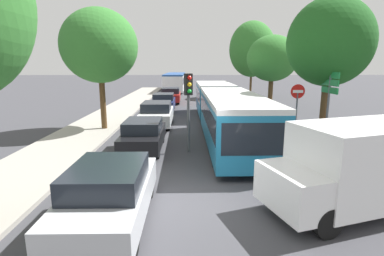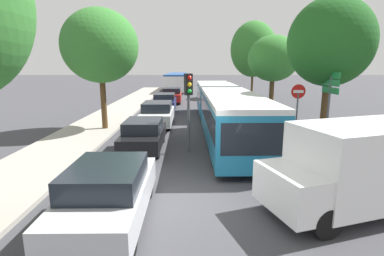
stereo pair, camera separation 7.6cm
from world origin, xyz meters
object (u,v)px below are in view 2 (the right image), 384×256
Objects in this scene: white_van at (365,165)px; tree_right_near at (332,44)px; queued_car_black at (144,135)px; tree_right_mid at (273,59)px; queued_car_navy at (165,102)px; tree_left_mid at (100,46)px; city_bus_rear at (176,81)px; traffic_light at (189,95)px; queued_car_white at (158,114)px; queued_car_red at (172,95)px; direction_sign_post at (330,91)px; tree_right_far at (254,51)px; articulated_bus at (223,106)px; queued_car_silver at (108,193)px; no_entry_sign at (297,103)px.

tree_right_near is at bearing -124.30° from white_van.
queued_car_black is 0.65× the size of tree_right_mid.
queued_car_navy is 9.00m from tree_left_mid.
city_bus_rear is 3.42× the size of traffic_light.
queued_car_black is at bearing -54.71° from tree_left_mid.
queued_car_white is (0.06, 5.33, 0.06)m from queued_car_black.
queued_car_red is (0.13, -13.22, -0.69)m from city_bus_rear.
tree_right_far is (0.85, 21.01, 2.70)m from direction_sign_post.
city_bus_rear is (-3.84, 25.88, 0.05)m from articulated_bus.
queued_car_white is 11.43m from queued_car_red.
tree_right_far reaches higher than queued_car_silver.
tree_left_mid is at bearing -146.35° from tree_right_mid.
queued_car_white is 6.25m from queued_car_navy.
queued_car_red is (0.20, 23.03, 0.01)m from queued_car_silver.
queued_car_navy is at bearing -86.31° from white_van.
tree_left_mid is (-2.87, 4.06, 4.05)m from queued_car_black.
queued_car_white reaches higher than queued_car_navy.
city_bus_rear is 13.24m from queued_car_red.
articulated_bus is 7.65m from tree_left_mid.
queued_car_white is at bearing -179.38° from city_bus_rear.
direction_sign_post is at bearing -85.75° from queued_car_black.
white_van is 1.57× the size of traffic_light.
no_entry_sign is at bearing -164.79° from city_bus_rear.
tree_right_far is (12.20, 17.61, 0.52)m from tree_left_mid.
queued_car_silver is 29.78m from tree_right_far.
tree_right_near is at bearing -47.42° from queued_car_silver.
traffic_light is at bearing 5.19° from direction_sign_post.
articulated_bus is 1.92× the size of tree_right_far.
queued_car_silver is 17.87m from queued_car_navy.
tree_right_far is at bearing -112.95° from white_van.
traffic_light is 0.40× the size of tree_right_far.
tree_left_mid is (-9.46, 9.74, 3.51)m from white_van.
queued_car_red is 0.62× the size of tree_right_near.
articulated_bus is 10.11m from white_van.
white_van is at bearing -164.50° from queued_car_red.
direction_sign_post is (8.48, 0.66, 1.87)m from queued_car_black.
queued_car_black is 6.41m from tree_left_mid.
no_entry_sign reaches higher than articulated_bus.
tree_right_near reaches higher than queued_car_white.
white_van is at bearing -6.27° from no_entry_sign.
tree_right_mid is (8.57, -4.89, 3.47)m from queued_car_red.
tree_right_near is at bearing -112.79° from direction_sign_post.
queued_car_navy is 14.48m from tree_right_far.
tree_right_near is at bearing -137.61° from queued_car_navy.
queued_car_red is at bearing -0.68° from queued_car_silver.
direction_sign_post is 21.20m from tree_right_far.
traffic_light is at bearing -108.43° from tree_right_far.
queued_car_black is (-0.16, -29.97, -0.74)m from city_bus_rear.
city_bus_rear is at bearing -0.29° from queued_car_silver.
traffic_light reaches higher than queued_car_white.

